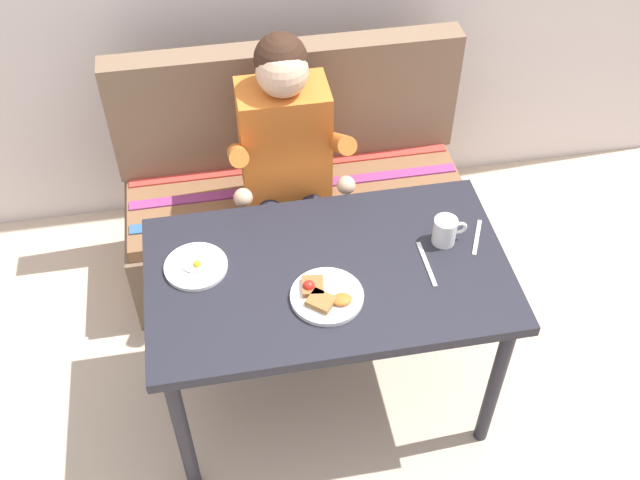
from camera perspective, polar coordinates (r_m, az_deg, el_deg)
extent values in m
plane|color=beige|center=(3.08, 0.50, -11.36)|extent=(8.00, 8.00, 0.00)
cube|color=black|center=(2.51, 0.61, -2.58)|extent=(1.20, 0.70, 0.04)
cylinder|color=black|center=(2.63, -10.26, -14.12)|extent=(0.05, 0.05, 0.69)
cylinder|color=black|center=(2.75, 13.00, -10.53)|extent=(0.05, 0.05, 0.69)
cylinder|color=black|center=(2.96, -10.85, -4.46)|extent=(0.05, 0.05, 0.69)
cylinder|color=black|center=(3.08, 9.48, -1.73)|extent=(0.05, 0.05, 0.69)
cube|color=brown|center=(3.37, -1.71, 0.71)|extent=(1.44, 0.56, 0.40)
cube|color=brown|center=(3.21, -1.80, 3.60)|extent=(1.40, 0.52, 0.06)
cube|color=brown|center=(3.19, -2.55, 10.21)|extent=(1.44, 0.12, 0.54)
cube|color=#336099|center=(3.09, -1.41, 2.34)|extent=(1.38, 0.05, 0.01)
cube|color=#93387A|center=(3.19, -1.82, 4.05)|extent=(1.38, 0.05, 0.01)
cube|color=#C63D33|center=(3.29, -2.20, 5.65)|extent=(1.38, 0.05, 0.01)
cube|color=orange|center=(2.95, -2.69, 7.46)|extent=(0.34, 0.22, 0.48)
sphere|color=#DBAD89|center=(2.74, -2.86, 12.54)|extent=(0.19, 0.19, 0.19)
sphere|color=#331E14|center=(2.75, -2.98, 13.40)|extent=(0.19, 0.19, 0.19)
cylinder|color=orange|center=(2.78, -6.21, 6.36)|extent=(0.07, 0.29, 0.23)
cylinder|color=orange|center=(2.82, 1.53, 7.26)|extent=(0.07, 0.29, 0.23)
sphere|color=#DBAD89|center=(2.76, -5.80, 3.19)|extent=(0.07, 0.07, 0.07)
sphere|color=#DBAD89|center=(2.79, 1.97, 4.14)|extent=(0.07, 0.07, 0.07)
cylinder|color=#232333|center=(2.97, -3.68, 1.63)|extent=(0.09, 0.34, 0.09)
cylinder|color=#232333|center=(3.05, -3.03, -4.08)|extent=(0.08, 0.08, 0.52)
cube|color=black|center=(3.19, -2.72, -7.60)|extent=(0.09, 0.20, 0.05)
cylinder|color=#232333|center=(2.99, -0.45, 2.04)|extent=(0.09, 0.34, 0.09)
cylinder|color=#232333|center=(3.06, 0.13, -3.65)|extent=(0.08, 0.08, 0.52)
cube|color=black|center=(3.21, 0.31, -7.18)|extent=(0.09, 0.20, 0.05)
cylinder|color=white|center=(2.41, 0.52, -4.25)|extent=(0.23, 0.23, 0.02)
cube|color=#9B5B30|center=(2.42, -0.54, -3.49)|extent=(0.08, 0.09, 0.02)
cube|color=olive|center=(2.38, 0.08, -4.62)|extent=(0.10, 0.10, 0.02)
sphere|color=red|center=(2.41, -0.84, -3.49)|extent=(0.04, 0.04, 0.04)
ellipsoid|color=#CC6623|center=(2.38, 1.66, -4.48)|extent=(0.06, 0.05, 0.02)
cylinder|color=white|center=(2.53, -9.30, -1.97)|extent=(0.21, 0.21, 0.01)
ellipsoid|color=white|center=(2.52, -9.33, -1.79)|extent=(0.09, 0.08, 0.01)
sphere|color=yellow|center=(2.51, -9.22, -1.79)|extent=(0.03, 0.03, 0.03)
cylinder|color=white|center=(2.59, 9.35, 0.68)|extent=(0.08, 0.08, 0.10)
cylinder|color=brown|center=(2.56, 9.46, 1.37)|extent=(0.07, 0.07, 0.01)
torus|color=white|center=(2.60, 10.45, 0.90)|extent=(0.05, 0.01, 0.05)
cube|color=silver|center=(2.65, 11.71, 0.19)|extent=(0.08, 0.16, 0.00)
cube|color=silver|center=(2.54, 8.01, -1.79)|extent=(0.02, 0.20, 0.00)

